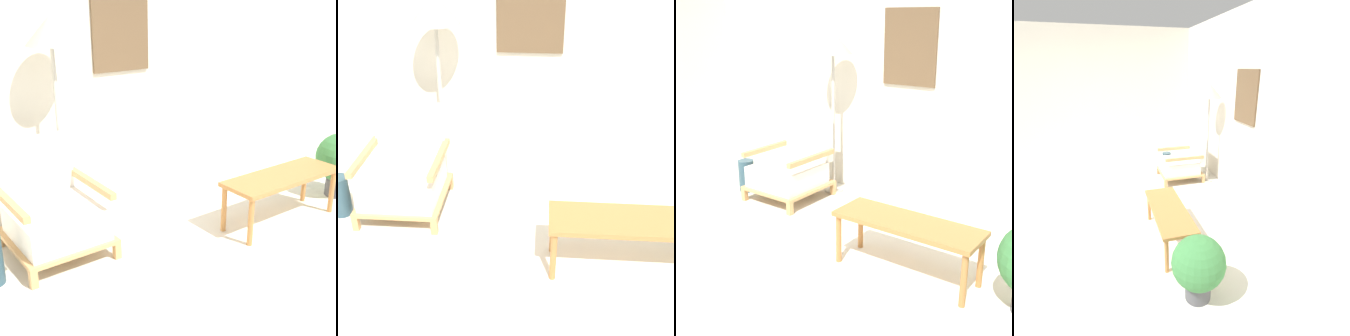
# 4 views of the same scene
# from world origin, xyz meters

# --- Properties ---
(ground_plane) EXTENTS (14.00, 14.00, 0.00)m
(ground_plane) POSITION_xyz_m (0.00, 0.00, 0.00)
(ground_plane) COLOR silver
(wall_back) EXTENTS (8.00, 0.09, 2.70)m
(wall_back) POSITION_xyz_m (0.00, 2.46, 1.35)
(wall_back) COLOR silver
(wall_back) RESTS_ON ground_plane
(armchair) EXTENTS (0.69, 0.73, 0.83)m
(armchair) POSITION_xyz_m (-0.95, 1.80, 0.31)
(armchair) COLOR tan
(armchair) RESTS_ON ground_plane
(floor_lamp) EXTENTS (0.40, 0.40, 1.70)m
(floor_lamp) POSITION_xyz_m (-0.68, 2.18, 1.51)
(floor_lamp) COLOR #B7B2A8
(floor_lamp) RESTS_ON ground_plane
(coffee_table) EXTENTS (1.10, 0.38, 0.43)m
(coffee_table) POSITION_xyz_m (0.80, 1.12, 0.37)
(coffee_table) COLOR #B2753D
(coffee_table) RESTS_ON ground_plane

